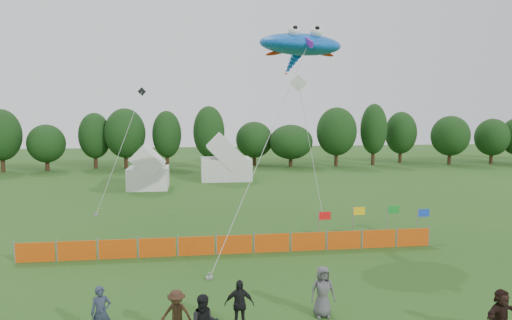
{
  "coord_description": "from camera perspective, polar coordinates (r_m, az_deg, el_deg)",
  "views": [
    {
      "loc": [
        -2.92,
        -15.39,
        7.54
      ],
      "look_at": [
        0.0,
        6.0,
        5.2
      ],
      "focal_mm": 32.0,
      "sensor_mm": 36.0,
      "label": 1
    }
  ],
  "objects": [
    {
      "name": "tent_left",
      "position": [
        45.44,
        -13.32,
        -1.33
      ],
      "size": [
        3.88,
        3.88,
        3.42
      ],
      "color": "white",
      "rests_on": "ground"
    },
    {
      "name": "flag_row",
      "position": [
        27.19,
        14.33,
        -7.19
      ],
      "size": [
        6.73,
        0.34,
        2.12
      ],
      "color": "gray",
      "rests_on": "ground"
    },
    {
      "name": "barrier_fence",
      "position": [
        24.53,
        -2.72,
        -10.5
      ],
      "size": [
        21.9,
        0.06,
        1.0
      ],
      "color": "#CF4A0B",
      "rests_on": "ground"
    },
    {
      "name": "small_kite_dark",
      "position": [
        37.44,
        -16.36,
        1.93
      ],
      "size": [
        3.28,
        6.84,
        9.53
      ],
      "color": "black",
      "rests_on": "ground"
    },
    {
      "name": "small_kite_white",
      "position": [
        35.37,
        6.0,
        5.89
      ],
      "size": [
        1.52,
        5.56,
        10.39
      ],
      "color": "white",
      "rests_on": "ground"
    },
    {
      "name": "spectator_f",
      "position": [
        17.76,
        28.3,
        -16.67
      ],
      "size": [
        1.68,
        0.95,
        1.72
      ],
      "primitive_type": "imported",
      "rotation": [
        0.0,
        0.0,
        0.29
      ],
      "color": "black",
      "rests_on": "ground"
    },
    {
      "name": "tent_right",
      "position": [
        50.02,
        -3.79,
        -0.24
      ],
      "size": [
        5.47,
        4.37,
        3.86
      ],
      "color": "silver",
      "rests_on": "ground"
    },
    {
      "name": "spectator_a",
      "position": [
        16.68,
        -18.81,
        -17.63
      ],
      "size": [
        0.72,
        0.54,
        1.8
      ],
      "primitive_type": "imported",
      "rotation": [
        0.0,
        0.0,
        0.17
      ],
      "color": "#283044",
      "rests_on": "ground"
    },
    {
      "name": "stingray_kite",
      "position": [
        29.68,
        5.49,
        14.02
      ],
      "size": [
        9.31,
        15.58,
        12.59
      ],
      "color": "blue",
      "rests_on": "ground"
    },
    {
      "name": "spectator_c",
      "position": [
        16.12,
        -9.9,
        -18.49
      ],
      "size": [
        1.21,
        0.89,
        1.68
      ],
      "primitive_type": "imported",
      "rotation": [
        0.0,
        0.0,
        -0.27
      ],
      "color": "#352215",
      "rests_on": "ground"
    },
    {
      "name": "spectator_d",
      "position": [
        16.52,
        -2.12,
        -17.61
      ],
      "size": [
        1.06,
        0.49,
        1.76
      ],
      "primitive_type": "imported",
      "rotation": [
        0.0,
        0.0,
        -0.06
      ],
      "color": "black",
      "rests_on": "ground"
    },
    {
      "name": "treeline",
      "position": [
        60.58,
        -3.48,
        3.0
      ],
      "size": [
        104.57,
        8.78,
        8.36
      ],
      "color": "#382314",
      "rests_on": "ground"
    },
    {
      "name": "spectator_e",
      "position": [
        17.56,
        8.33,
        -15.96
      ],
      "size": [
        0.93,
        0.61,
        1.88
      ],
      "primitive_type": "imported",
      "rotation": [
        0.0,
        0.0,
        0.01
      ],
      "color": "#4F4E53",
      "rests_on": "ground"
    }
  ]
}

